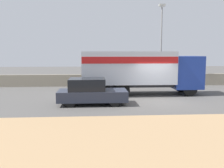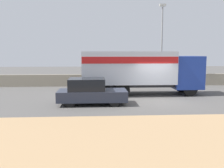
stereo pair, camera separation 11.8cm
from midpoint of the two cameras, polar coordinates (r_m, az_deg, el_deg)
ground_plane at (r=16.26m, az=10.93°, el=-3.91°), size 80.00×80.00×0.00m
dirt_shoulder_foreground at (r=10.27m, az=20.19°, el=-10.70°), size 60.00×5.74×0.04m
stone_wall_backdrop at (r=23.56m, az=6.33°, el=0.94°), size 60.00×0.35×1.09m
street_lamp at (r=23.48m, az=11.46°, el=9.92°), size 0.56×0.28×7.42m
box_truck at (r=18.42m, az=6.25°, el=3.55°), size 8.70×2.61×3.17m
car_hatchback at (r=14.98m, az=-4.70°, el=-1.77°), size 4.10×1.83×1.57m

